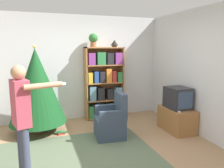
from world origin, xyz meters
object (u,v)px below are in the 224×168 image
(potted_plant, at_px, (93,39))
(table_lamp, at_px, (114,43))
(standing_person, at_px, (22,115))
(television, at_px, (178,98))
(bookshelf, at_px, (105,85))
(christmas_tree, at_px, (37,86))
(armchair, at_px, (112,122))

(potted_plant, distance_m, table_lamp, 0.56)
(standing_person, relative_size, table_lamp, 7.93)
(television, bearing_deg, potted_plant, 137.23)
(table_lamp, bearing_deg, bookshelf, -177.65)
(christmas_tree, bearing_deg, bookshelf, 16.41)
(television, bearing_deg, standing_person, -162.95)
(table_lamp, bearing_deg, standing_person, -131.92)
(television, xyz_separation_m, standing_person, (-3.05, -0.93, 0.20))
(bookshelf, relative_size, armchair, 1.98)
(armchair, bearing_deg, television, 89.90)
(christmas_tree, distance_m, potted_plant, 1.76)
(christmas_tree, height_order, standing_person, christmas_tree)
(armchair, bearing_deg, christmas_tree, -114.11)
(christmas_tree, relative_size, armchair, 2.02)
(potted_plant, xyz_separation_m, table_lamp, (0.55, 0.00, -0.09))
(television, height_order, christmas_tree, christmas_tree)
(christmas_tree, bearing_deg, potted_plant, 19.96)
(television, relative_size, christmas_tree, 0.28)
(standing_person, height_order, potted_plant, potted_plant)
(christmas_tree, distance_m, standing_person, 1.84)
(christmas_tree, height_order, potted_plant, potted_plant)
(potted_plant, bearing_deg, bookshelf, -2.28)
(armchair, distance_m, table_lamp, 2.10)
(television, height_order, armchair, television)
(television, bearing_deg, table_lamp, 124.50)
(table_lamp, bearing_deg, potted_plant, 180.00)
(bookshelf, bearing_deg, armchair, -100.82)
(armchair, relative_size, potted_plant, 2.80)
(television, xyz_separation_m, potted_plant, (-1.51, 1.39, 1.27))
(standing_person, bearing_deg, potted_plant, 129.40)
(christmas_tree, height_order, table_lamp, table_lamp)
(potted_plant, relative_size, table_lamp, 1.64)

